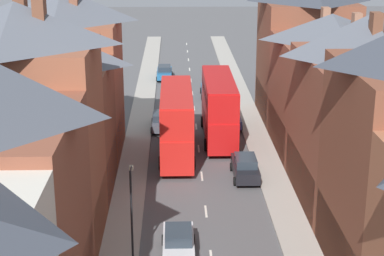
# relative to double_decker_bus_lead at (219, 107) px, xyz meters

# --- Properties ---
(pavement_left) EXTENTS (2.20, 104.00, 0.14)m
(pavement_left) POSITION_rel_double_decker_bus_lead_xyz_m (-6.89, -0.53, -2.75)
(pavement_left) COLOR #A8A399
(pavement_left) RESTS_ON ground
(pavement_right) EXTENTS (2.20, 104.00, 0.14)m
(pavement_right) POSITION_rel_double_decker_bus_lead_xyz_m (3.31, -0.53, -2.75)
(pavement_right) COLOR #A8A399
(pavement_right) RESTS_ON ground
(centre_line_dashes) EXTENTS (0.14, 97.80, 0.01)m
(centre_line_dashes) POSITION_rel_double_decker_bus_lead_xyz_m (-1.79, -2.53, -2.81)
(centre_line_dashes) COLOR silver
(centre_line_dashes) RESTS_ON ground
(double_decker_bus_lead) EXTENTS (2.74, 10.80, 5.30)m
(double_decker_bus_lead) POSITION_rel_double_decker_bus_lead_xyz_m (0.00, 0.00, 0.00)
(double_decker_bus_lead) COLOR red
(double_decker_bus_lead) RESTS_ON ground
(double_decker_bus_mid_street) EXTENTS (2.74, 10.80, 5.30)m
(double_decker_bus_mid_street) POSITION_rel_double_decker_bus_lead_xyz_m (-3.60, -4.04, 0.00)
(double_decker_bus_mid_street) COLOR red
(double_decker_bus_mid_street) RESTS_ON ground
(car_near_silver) EXTENTS (1.90, 4.53, 1.60)m
(car_near_silver) POSITION_rel_double_decker_bus_lead_xyz_m (-4.89, 2.73, -2.01)
(car_near_silver) COLOR #4C515B
(car_near_silver) RESTS_ON ground
(car_parked_left_a) EXTENTS (1.90, 3.83, 1.66)m
(car_parked_left_a) POSITION_rel_double_decker_bus_lead_xyz_m (1.31, 19.69, -1.98)
(car_parked_left_a) COLOR gray
(car_parked_left_a) RESTS_ON ground
(car_parked_right_a) EXTENTS (1.90, 4.57, 1.58)m
(car_parked_right_a) POSITION_rel_double_decker_bus_lead_xyz_m (0.01, 13.92, -2.02)
(car_parked_right_a) COLOR #236093
(car_parked_right_a) RESTS_ON ground
(car_parked_left_b) EXTENTS (1.90, 4.07, 1.69)m
(car_parked_left_b) POSITION_rel_double_decker_bus_lead_xyz_m (-3.59, -20.26, -1.97)
(car_parked_left_b) COLOR silver
(car_parked_left_b) RESTS_ON ground
(car_mid_white) EXTENTS (1.90, 4.06, 1.67)m
(car_mid_white) POSITION_rel_double_decker_bus_lead_xyz_m (1.31, 3.24, -1.98)
(car_mid_white) COLOR navy
(car_mid_white) RESTS_ON ground
(car_far_grey) EXTENTS (1.90, 4.35, 1.66)m
(car_far_grey) POSITION_rel_double_decker_bus_lead_xyz_m (-4.89, 22.20, -1.98)
(car_far_grey) COLOR #236093
(car_far_grey) RESTS_ON ground
(car_parked_right_b) EXTENTS (1.90, 4.52, 1.71)m
(car_parked_right_b) POSITION_rel_double_decker_bus_lead_xyz_m (1.31, -8.98, -1.96)
(car_parked_right_b) COLOR black
(car_parked_right_b) RESTS_ON ground
(street_lamp) EXTENTS (0.20, 1.12, 5.50)m
(street_lamp) POSITION_rel_double_decker_bus_lead_xyz_m (-6.04, -21.14, 0.43)
(street_lamp) COLOR black
(street_lamp) RESTS_ON ground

